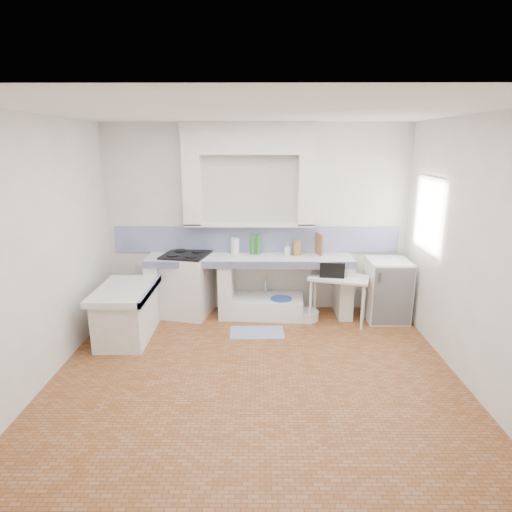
{
  "coord_description": "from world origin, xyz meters",
  "views": [
    {
      "loc": [
        0.04,
        -4.3,
        2.5
      ],
      "look_at": [
        0.0,
        1.0,
        1.1
      ],
      "focal_mm": 29.9,
      "sensor_mm": 36.0,
      "label": 1
    }
  ],
  "objects_px": {
    "stove": "(187,285)",
    "side_table": "(338,299)",
    "fridge": "(387,290)",
    "sink": "(266,307)"
  },
  "relations": [
    {
      "from": "stove",
      "to": "side_table",
      "type": "bearing_deg",
      "value": 5.6
    },
    {
      "from": "stove",
      "to": "fridge",
      "type": "xyz_separation_m",
      "value": [
        2.93,
        -0.16,
        -0.01
      ]
    },
    {
      "from": "sink",
      "to": "fridge",
      "type": "relative_size",
      "value": 1.23
    },
    {
      "from": "stove",
      "to": "fridge",
      "type": "distance_m",
      "value": 2.93
    },
    {
      "from": "fridge",
      "to": "sink",
      "type": "bearing_deg",
      "value": 175.58
    },
    {
      "from": "fridge",
      "to": "stove",
      "type": "bearing_deg",
      "value": 176.9
    },
    {
      "from": "sink",
      "to": "side_table",
      "type": "relative_size",
      "value": 1.34
    },
    {
      "from": "side_table",
      "to": "sink",
      "type": "bearing_deg",
      "value": -175.51
    },
    {
      "from": "sink",
      "to": "side_table",
      "type": "xyz_separation_m",
      "value": [
        1.03,
        -0.24,
        0.21
      ]
    },
    {
      "from": "sink",
      "to": "side_table",
      "type": "bearing_deg",
      "value": -8.64
    }
  ]
}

